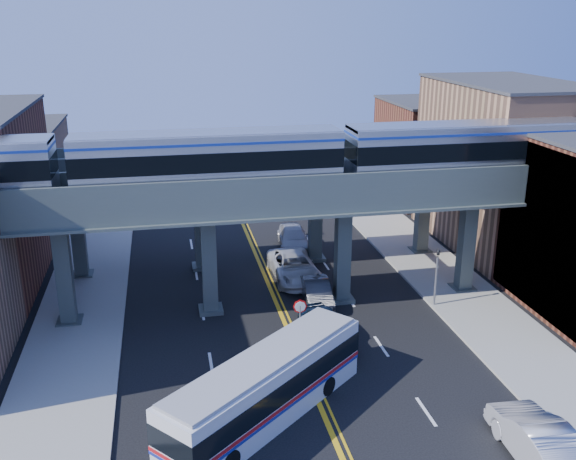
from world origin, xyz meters
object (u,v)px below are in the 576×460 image
object	(u,v)px
stop_sign	(300,315)
transit_train	(209,159)
car_lane_a	(326,327)
transit_bus	(266,388)
traffic_signal	(437,271)
car_lane_b	(317,292)
car_parked_curb	(540,442)
car_lane_c	(294,267)
car_lane_d	(293,238)

from	to	relation	value
stop_sign	transit_train	bearing A→B (deg)	129.20
car_lane_a	transit_bus	bearing A→B (deg)	-132.16
traffic_signal	car_lane_a	size ratio (longest dim) A/B	0.85
transit_train	car_lane_b	bearing A→B (deg)	-1.54
transit_bus	car_lane_a	world-z (taller)	transit_bus
car_lane_b	car_parked_curb	xyz separation A→B (m)	(5.05, -15.83, 0.20)
stop_sign	car_lane_b	distance (m)	5.37
car_parked_curb	car_lane_a	bearing A→B (deg)	-60.91
transit_train	car_lane_c	size ratio (longest dim) A/B	7.44
transit_train	car_lane_c	distance (m)	10.76
traffic_signal	car_lane_c	bearing A→B (deg)	141.59
stop_sign	car_parked_curb	distance (m)	13.14
stop_sign	car_lane_c	world-z (taller)	stop_sign
transit_train	car_lane_c	xyz separation A→B (m)	(5.60, 3.85, -8.34)
car_lane_b	traffic_signal	bearing A→B (deg)	-10.44
car_lane_d	car_lane_a	bearing A→B (deg)	-88.84
car_lane_b	car_parked_curb	size ratio (longest dim) A/B	0.79
car_lane_b	car_lane_c	world-z (taller)	car_lane_c
stop_sign	car_lane_c	distance (m)	9.02
car_parked_curb	car_lane_d	bearing A→B (deg)	-77.87
car_lane_a	car_parked_curb	size ratio (longest dim) A/B	0.85
transit_train	transit_bus	xyz separation A→B (m)	(1.27, -11.01, -7.73)
car_lane_a	car_lane_d	world-z (taller)	car_lane_a
transit_train	traffic_signal	distance (m)	14.83
transit_bus	stop_sign	bearing A→B (deg)	24.02
car_lane_b	car_lane_c	xyz separation A→B (m)	(-0.57, 4.01, 0.11)
traffic_signal	car_parked_curb	size ratio (longest dim) A/B	0.73
stop_sign	car_lane_d	world-z (taller)	stop_sign
stop_sign	transit_bus	xyz separation A→B (m)	(-2.81, -6.01, -0.30)
stop_sign	car_lane_d	bearing A→B (deg)	79.66
transit_bus	car_lane_d	bearing A→B (deg)	34.20
transit_bus	car_parked_curb	bearing A→B (deg)	-67.57
car_lane_c	car_parked_curb	distance (m)	20.63
car_lane_d	car_parked_curb	xyz separation A→B (m)	(4.46, -25.75, 0.16)
traffic_signal	car_lane_d	world-z (taller)	traffic_signal
stop_sign	car_lane_a	distance (m)	1.78
stop_sign	traffic_signal	world-z (taller)	traffic_signal
transit_train	transit_bus	bearing A→B (deg)	-83.41
car_lane_c	car_parked_curb	bearing A→B (deg)	-75.25
transit_train	car_lane_d	bearing A→B (deg)	55.23
transit_bus	car_lane_a	distance (m)	7.58
stop_sign	car_lane_a	xyz separation A→B (m)	(1.50, 0.19, -0.94)
traffic_signal	car_lane_a	world-z (taller)	traffic_signal
transit_bus	car_lane_b	distance (m)	11.93
transit_bus	traffic_signal	bearing A→B (deg)	-3.37
traffic_signal	car_lane_d	xyz separation A→B (m)	(-6.21, 11.75, -1.53)
car_parked_curb	transit_bus	bearing A→B (deg)	-24.29
car_lane_c	transit_train	bearing A→B (deg)	-146.58
car_lane_c	transit_bus	bearing A→B (deg)	-107.31
stop_sign	traffic_signal	distance (m)	9.41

